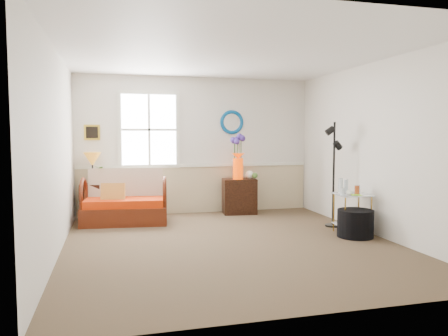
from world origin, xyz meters
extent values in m
cube|color=brown|center=(0.00, 0.00, 0.00)|extent=(4.50, 5.00, 0.01)
cube|color=white|center=(0.00, 0.00, 2.60)|extent=(4.50, 5.00, 0.01)
cube|color=silver|center=(0.00, 2.50, 1.30)|extent=(4.50, 0.01, 2.60)
cube|color=silver|center=(0.00, -2.50, 1.30)|extent=(4.50, 0.01, 2.60)
cube|color=silver|center=(-2.25, 0.00, 1.30)|extent=(0.01, 5.00, 2.60)
cube|color=silver|center=(2.25, 0.00, 1.30)|extent=(0.01, 5.00, 2.60)
cube|color=tan|center=(0.00, 2.48, 0.45)|extent=(4.46, 0.02, 0.90)
cube|color=silver|center=(0.00, 2.47, 0.92)|extent=(4.46, 0.04, 0.06)
cube|color=gold|center=(-1.92, 2.48, 1.55)|extent=(0.28, 0.03, 0.28)
torus|color=#016499|center=(0.70, 2.48, 1.75)|extent=(0.47, 0.07, 0.47)
imported|color=#49792E|center=(-1.80, 2.25, 0.76)|extent=(0.40, 0.42, 0.25)
cylinder|color=black|center=(1.89, -0.08, 0.20)|extent=(0.62, 0.62, 0.41)
camera|label=1|loc=(-1.58, -5.76, 1.53)|focal=35.00mm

